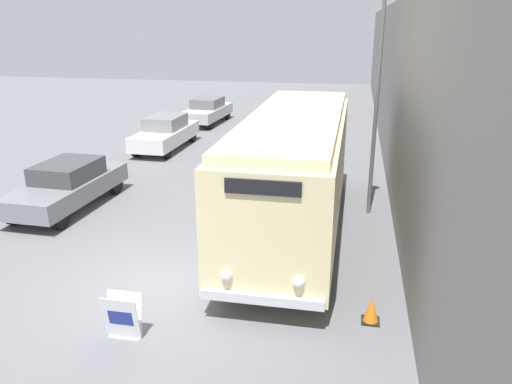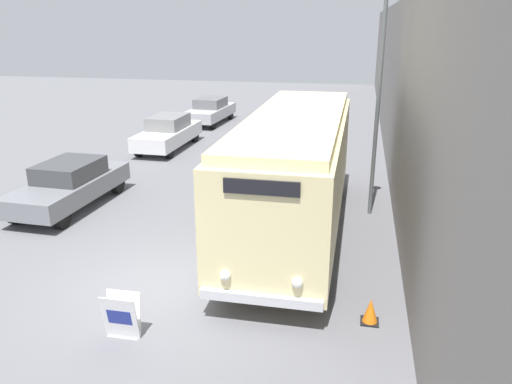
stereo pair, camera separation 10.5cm
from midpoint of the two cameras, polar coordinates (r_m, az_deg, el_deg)
The scene contains 9 objects.
ground_plane at distance 11.73m, azimuth -11.88°, elevation -10.59°, with size 80.00×80.00×0.00m, color slate.
building_wall_right at distance 19.53m, azimuth 15.63°, elevation 10.98°, with size 0.30×60.00×6.47m.
vintage_bus at distance 13.77m, azimuth 4.17°, elevation 2.82°, with size 2.56×9.72×3.37m.
sign_board at distance 9.99m, azimuth -15.27°, elevation -13.63°, with size 0.69×0.34×0.90m.
streetlamp at distance 15.07m, azimuth 13.74°, elevation 13.89°, with size 0.36×0.36×7.06m.
parked_car_near at distance 17.03m, azimuth -20.88°, elevation 0.80°, with size 1.99×4.71×1.49m.
parked_car_mid at distance 23.90m, azimuth -10.43°, elevation 6.70°, with size 1.82×4.77×1.55m.
parked_car_far at distance 29.78m, azimuth -5.70°, elevation 9.26°, with size 2.03×4.57×1.47m.
traffic_cone at distance 10.43m, azimuth 12.75°, elevation -13.06°, with size 0.36×0.36×0.53m.
Camera 1 is at (4.22, -9.33, 5.70)m, focal length 35.00 mm.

